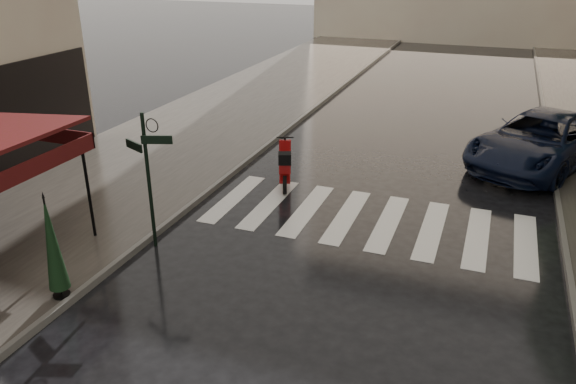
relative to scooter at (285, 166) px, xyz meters
The scene contains 9 objects.
ground 7.37m from the scooter, 92.15° to the right, with size 120.00×120.00×0.00m, color black.
sidewalk_near 6.69m from the scooter, 135.71° to the left, with size 6.00×60.00×0.12m, color #38332D.
curb_near 4.99m from the scooter, 110.33° to the left, with size 0.12×60.00×0.16m, color #595651.
curb_far 8.57m from the scooter, 33.00° to the left, with size 0.12×60.00×0.16m, color #595651.
crosswalk 3.07m from the scooter, 26.42° to the right, with size 7.85×3.20×0.01m.
signpost 4.75m from the scooter, 108.70° to the right, with size 1.17×0.29×3.10m.
scooter is the anchor object (origin of this frame).
parked_car 7.94m from the scooter, 32.03° to the left, with size 2.70×5.85×1.63m, color black.
parasol_back 7.14m from the scooter, 105.72° to the right, with size 0.39×0.39×2.09m.
Camera 1 is at (5.54, -6.39, 6.18)m, focal length 35.00 mm.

